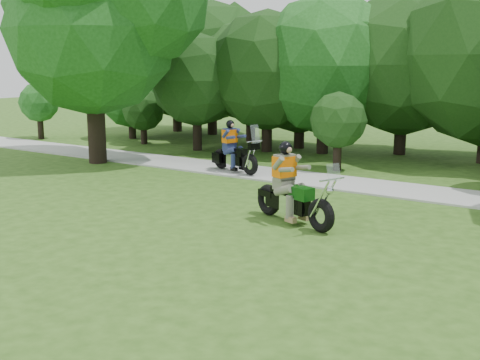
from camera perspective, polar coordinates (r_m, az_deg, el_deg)
The scene contains 6 objects.
ground at distance 12.31m, azimuth -2.02°, elevation -7.08°, with size 100.00×100.00×0.00m, color #2D4F16.
walkway at distance 19.14m, azimuth 12.20°, elevation -0.59°, with size 60.00×2.20×0.06m, color #A5A59F.
tree_line at distance 24.72m, azimuth 20.88°, elevation 10.19°, with size 39.23×11.15×7.90m.
big_tree_west at distance 23.93m, azimuth -13.37°, elevation 15.46°, with size 8.64×6.56×9.96m.
chopper_motorcycle at distance 14.59m, azimuth 4.77°, elevation -1.24°, with size 2.68×1.40×1.97m.
touring_motorcycle at distance 21.01m, azimuth -0.72°, elevation 2.59°, with size 2.31×1.18×1.80m.
Camera 1 is at (6.89, -9.44, 3.86)m, focal length 45.00 mm.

